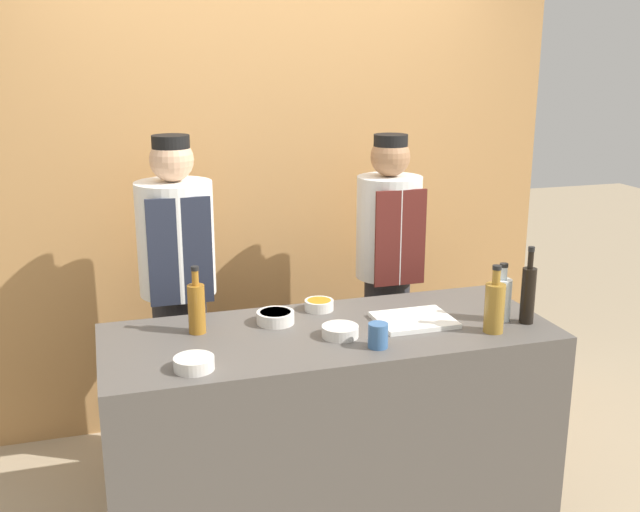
# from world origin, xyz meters

# --- Properties ---
(cabinet_wall) EXTENTS (3.24, 0.18, 2.40)m
(cabinet_wall) POSITION_xyz_m (0.00, 1.22, 1.20)
(cabinet_wall) COLOR #B7844C
(cabinet_wall) RESTS_ON ground_plane
(counter) EXTENTS (1.85, 0.73, 0.91)m
(counter) POSITION_xyz_m (0.00, 0.00, 0.45)
(counter) COLOR #514C47
(counter) RESTS_ON ground_plane
(sauce_bowl_yellow) EXTENTS (0.15, 0.15, 0.05)m
(sauce_bowl_yellow) POSITION_xyz_m (0.02, -0.08, 0.93)
(sauce_bowl_yellow) COLOR silver
(sauce_bowl_yellow) RESTS_ON counter
(sauce_bowl_white) EXTENTS (0.16, 0.16, 0.05)m
(sauce_bowl_white) POSITION_xyz_m (-0.20, 0.15, 0.94)
(sauce_bowl_white) COLOR silver
(sauce_bowl_white) RESTS_ON counter
(sauce_bowl_orange) EXTENTS (0.13, 0.13, 0.05)m
(sauce_bowl_orange) POSITION_xyz_m (0.03, 0.26, 0.93)
(sauce_bowl_orange) COLOR silver
(sauce_bowl_orange) RESTS_ON counter
(sauce_bowl_brown) EXTENTS (0.15, 0.15, 0.05)m
(sauce_bowl_brown) POSITION_xyz_m (-0.59, -0.23, 0.93)
(sauce_bowl_brown) COLOR silver
(sauce_bowl_brown) RESTS_ON counter
(cutting_board) EXTENTS (0.32, 0.26, 0.02)m
(cutting_board) POSITION_xyz_m (0.37, -0.01, 0.92)
(cutting_board) COLOR white
(cutting_board) RESTS_ON counter
(bottle_amber) EXTENTS (0.07, 0.07, 0.28)m
(bottle_amber) POSITION_xyz_m (-0.53, 0.14, 1.02)
(bottle_amber) COLOR #9E661E
(bottle_amber) RESTS_ON counter
(bottle_clear) EXTENTS (0.08, 0.08, 0.25)m
(bottle_clear) POSITION_xyz_m (0.73, -0.09, 1.01)
(bottle_clear) COLOR silver
(bottle_clear) RESTS_ON counter
(bottle_soy) EXTENTS (0.06, 0.06, 0.33)m
(bottle_soy) POSITION_xyz_m (0.82, -0.15, 1.04)
(bottle_soy) COLOR black
(bottle_soy) RESTS_ON counter
(bottle_vinegar) EXTENTS (0.08, 0.08, 0.28)m
(bottle_vinegar) POSITION_xyz_m (0.63, -0.21, 1.02)
(bottle_vinegar) COLOR olive
(bottle_vinegar) RESTS_ON counter
(cup_blue) EXTENTS (0.08, 0.08, 0.10)m
(cup_blue) POSITION_xyz_m (0.12, -0.23, 0.96)
(cup_blue) COLOR #386093
(cup_blue) RESTS_ON counter
(chef_left) EXTENTS (0.36, 0.36, 1.65)m
(chef_left) POSITION_xyz_m (-0.54, 0.71, 0.89)
(chef_left) COLOR #28282D
(chef_left) RESTS_ON ground_plane
(chef_right) EXTENTS (0.33, 0.33, 1.62)m
(chef_right) POSITION_xyz_m (0.54, 0.71, 0.88)
(chef_right) COLOR #28282D
(chef_right) RESTS_ON ground_plane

